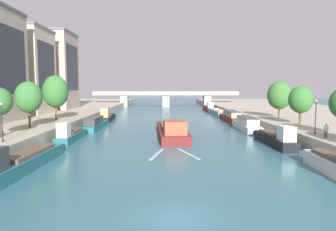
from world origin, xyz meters
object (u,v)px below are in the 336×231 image
Objects in this scene: person_on_quay at (326,130)px; tree_left_by_lamp at (55,92)px; moored_boat_left_near at (107,117)px; moored_boat_left_end at (71,135)px; tree_right_nearest at (301,100)px; moored_boat_right_lone at (231,117)px; moored_boat_right_end at (218,112)px; bridge_far at (166,97)px; moored_boat_left_far at (18,162)px; tree_right_midway at (280,95)px; tree_left_far at (29,97)px; barge_midriver at (172,130)px; moored_boat_right_downstream at (247,125)px; lamppost_right_bank at (316,115)px; lamppost_left_bank at (2,120)px; moored_boat_left_upstream at (95,124)px; moored_boat_right_midway at (209,108)px; moored_boat_right_gap_after at (275,138)px.

tree_left_by_lamp is at bearing 152.67° from person_on_quay.
tree_left_by_lamp is (-6.11, -16.05, 6.04)m from moored_boat_left_near.
moored_boat_left_end is at bearing -90.71° from moored_boat_left_near.
moored_boat_left_near is 2.06× the size of tree_right_nearest.
moored_boat_right_end is (-0.01, 16.16, -0.34)m from moored_boat_right_lone.
bridge_far is at bearing 106.25° from tree_right_nearest.
person_on_quay is (31.97, 7.01, 1.89)m from moored_boat_left_far.
person_on_quay is (32.24, -9.22, 1.94)m from moored_boat_left_end.
tree_right_midway reaches higher than moored_boat_left_near.
moored_boat_right_lone is at bearing 21.67° from tree_left_by_lamp.
moored_boat_left_end is 35.51m from tree_right_nearest.
tree_left_far is 39.38m from person_on_quay.
barge_midriver is 21.68m from tree_left_far.
bridge_far is at bearing 81.15° from moored_boat_left_far.
moored_boat_right_lone is at bearing 88.40° from moored_boat_right_downstream.
lamppost_right_bank is at bearing -77.24° from bridge_far.
tree_right_nearest is (40.88, 3.36, -0.51)m from tree_left_far.
moored_boat_left_near is at bearing 146.38° from tree_right_nearest.
moored_boat_left_near is (0.06, 42.71, 0.00)m from moored_boat_left_far.
moored_boat_left_near is 0.80× the size of moored_boat_right_end.
moored_boat_left_far is 28.00m from tree_left_by_lamp.
bridge_far is 34.84× the size of person_on_quay.
lamppost_left_bank reaches higher than person_on_quay.
moored_boat_right_end is at bearing 40.83° from tree_left_by_lamp.
moored_boat_right_midway reaches higher than moored_boat_left_upstream.
barge_midriver is 2.49× the size of tree_left_by_lamp.
moored_boat_left_near is 1.56× the size of tree_left_by_lamp.
tree_right_midway reaches higher than moored_boat_right_end.
bridge_far reaches higher than moored_boat_left_near.
bridge_far is at bearing 113.15° from moored_boat_right_end.
person_on_quay is (3.91, -63.73, 1.87)m from moored_boat_right_midway.
moored_boat_right_lone is 42.61m from tree_left_far.
moored_boat_left_near is at bearing 89.29° from moored_boat_left_end.
moored_boat_right_lone is 22.18m from tree_right_nearest.
moored_boat_left_end is 0.90× the size of moored_boat_right_gap_after.
moored_boat_right_downstream is 1.97× the size of tree_left_far.
moored_boat_right_end is 46.19m from tree_left_by_lamp.
barge_midriver is 1.43× the size of moored_boat_right_lone.
moored_boat_right_downstream is 10.49m from tree_right_nearest.
tree_right_midway reaches higher than moored_boat_left_far.
moored_boat_left_end is at bearing -165.06° from barge_midriver.
moored_boat_right_end is 27.87m from tree_right_midway.
moored_boat_left_far is 1.32× the size of moored_boat_right_gap_after.
barge_midriver is at bearing 143.02° from person_on_quay.
moored_boat_left_near is 41.93m from tree_right_nearest.
moored_boat_left_far is at bearing -125.71° from barge_midriver.
lamppost_right_bank is at bearing -83.05° from moored_boat_right_lone.
moored_boat_right_lone is (28.24, 11.77, 0.08)m from moored_boat_left_upstream.
moored_boat_right_downstream is at bearing 104.15° from lamppost_right_bank.
tree_left_far is 0.84× the size of tree_left_by_lamp.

